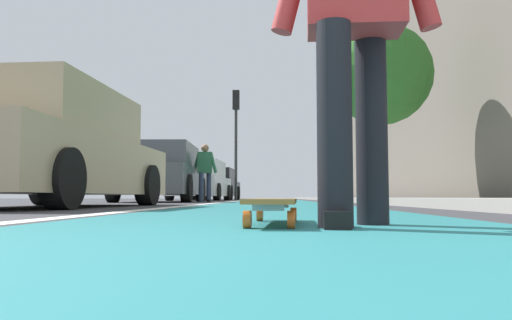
# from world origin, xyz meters

# --- Properties ---
(ground_plane) EXTENTS (80.00, 80.00, 0.00)m
(ground_plane) POSITION_xyz_m (10.00, 0.00, 0.00)
(ground_plane) COLOR #38383D
(bike_lane_paint) EXTENTS (56.00, 2.16, 0.00)m
(bike_lane_paint) POSITION_xyz_m (24.00, 0.00, 0.00)
(bike_lane_paint) COLOR #237075
(bike_lane_paint) RESTS_ON ground
(lane_stripe_white) EXTENTS (52.00, 0.16, 0.01)m
(lane_stripe_white) POSITION_xyz_m (20.00, 1.23, 0.00)
(lane_stripe_white) COLOR silver
(lane_stripe_white) RESTS_ON ground
(sidewalk_curb) EXTENTS (52.00, 3.20, 0.11)m
(sidewalk_curb) POSITION_xyz_m (18.00, -3.32, 0.05)
(sidewalk_curb) COLOR #9E9B93
(sidewalk_curb) RESTS_ON ground
(building_facade) EXTENTS (40.00, 1.20, 12.04)m
(building_facade) POSITION_xyz_m (22.00, -6.03, 6.02)
(building_facade) COLOR #675F54
(building_facade) RESTS_ON ground
(skateboard) EXTENTS (0.85, 0.24, 0.11)m
(skateboard) POSITION_xyz_m (1.59, -0.02, 0.09)
(skateboard) COLOR orange
(skateboard) RESTS_ON ground
(skater_person) EXTENTS (0.45, 0.72, 1.64)m
(skater_person) POSITION_xyz_m (1.44, -0.36, 0.94)
(skater_person) COLOR black
(skater_person) RESTS_ON ground
(parked_car_near) EXTENTS (4.46, 2.00, 1.46)m
(parked_car_near) POSITION_xyz_m (5.49, 2.78, 0.69)
(parked_car_near) COLOR tan
(parked_car_near) RESTS_ON ground
(parked_car_mid) EXTENTS (4.45, 2.05, 1.49)m
(parked_car_mid) POSITION_xyz_m (12.43, 2.98, 0.72)
(parked_car_mid) COLOR #4C5156
(parked_car_mid) RESTS_ON ground
(parked_car_far) EXTENTS (4.27, 2.02, 1.47)m
(parked_car_far) POSITION_xyz_m (18.07, 2.81, 0.70)
(parked_car_far) COLOR silver
(parked_car_far) RESTS_ON ground
(parked_car_end) EXTENTS (4.48, 2.05, 1.50)m
(parked_car_end) POSITION_xyz_m (23.66, 2.85, 0.73)
(parked_car_end) COLOR black
(parked_car_end) RESTS_ON ground
(traffic_light) EXTENTS (0.33, 0.28, 4.58)m
(traffic_light) POSITION_xyz_m (20.08, 1.63, 3.14)
(traffic_light) COLOR #2D2D2D
(traffic_light) RESTS_ON ground
(street_tree_mid) EXTENTS (2.77, 2.77, 4.87)m
(street_tree_mid) POSITION_xyz_m (13.07, -2.92, 3.47)
(street_tree_mid) COLOR brown
(street_tree_mid) RESTS_ON ground
(pedestrian_distant) EXTENTS (0.42, 0.66, 1.51)m
(pedestrian_distant) POSITION_xyz_m (12.42, 1.83, 0.86)
(pedestrian_distant) COLOR #384260
(pedestrian_distant) RESTS_ON ground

